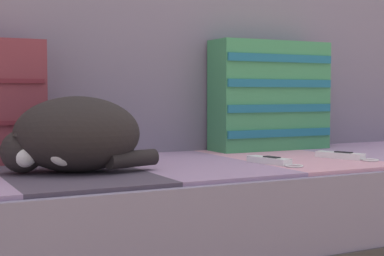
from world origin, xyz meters
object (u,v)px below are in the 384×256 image
throw_pillow_striped (270,96)px  game_remote_far (342,156)px  couch (232,223)px  sleeping_cat (73,137)px  game_remote_near (271,161)px

throw_pillow_striped → game_remote_far: 0.39m
couch → game_remote_far: size_ratio=11.05×
sleeping_cat → game_remote_far: (0.81, -0.06, -0.08)m
throw_pillow_striped → game_remote_far: (0.03, -0.34, -0.18)m
game_remote_near → sleeping_cat: bearing=171.9°
couch → game_remote_far: (0.29, -0.16, 0.21)m
sleeping_cat → game_remote_near: sleeping_cat is taller
couch → throw_pillow_striped: size_ratio=5.14×
throw_pillow_striped → game_remote_near: size_ratio=2.22×
couch → game_remote_near: game_remote_near is taller
throw_pillow_striped → game_remote_near: (-0.24, -0.36, -0.18)m
game_remote_near → game_remote_far: size_ratio=0.97×
sleeping_cat → game_remote_near: size_ratio=1.95×
throw_pillow_striped → sleeping_cat: size_ratio=1.14×
sleeping_cat → game_remote_far: 0.81m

